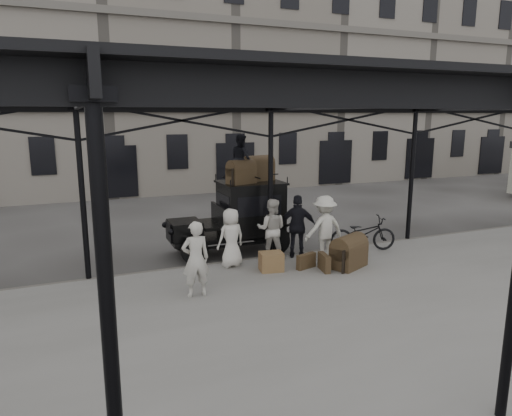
{
  "coord_description": "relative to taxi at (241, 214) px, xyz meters",
  "views": [
    {
      "loc": [
        -5.2,
        -9.68,
        4.19
      ],
      "look_at": [
        -0.61,
        1.6,
        1.7
      ],
      "focal_mm": 32.0,
      "sensor_mm": 36.0,
      "label": 1
    }
  ],
  "objects": [
    {
      "name": "steamer_trunk_roof_near",
      "position": [
        -0.08,
        -0.25,
        1.27
      ],
      "size": [
        0.92,
        0.72,
        0.6
      ],
      "primitive_type": null,
      "rotation": [
        0.0,
        0.0,
        0.31
      ],
      "color": "#42341E",
      "rests_on": "taxi"
    },
    {
      "name": "steamer_trunk_platform",
      "position": [
        2.0,
        -2.94,
        -0.68
      ],
      "size": [
        1.18,
        1.0,
        0.74
      ],
      "primitive_type": null,
      "rotation": [
        0.0,
        0.0,
        0.44
      ],
      "color": "#42341E",
      "rests_on": "platform"
    },
    {
      "name": "porter_right",
      "position": [
        1.71,
        -2.11,
        -0.13
      ],
      "size": [
        1.23,
        0.76,
        1.84
      ],
      "primitive_type": "imported",
      "rotation": [
        0.0,
        0.0,
        3.2
      ],
      "color": "beige",
      "rests_on": "platform"
    },
    {
      "name": "building_frontage",
      "position": [
        0.44,
        14.77,
        5.8
      ],
      "size": [
        64.0,
        8.0,
        14.0
      ],
      "primitive_type": "cube",
      "color": "slate",
      "rests_on": "ground"
    },
    {
      "name": "suitcase_upright",
      "position": [
        1.24,
        -2.95,
        -0.83
      ],
      "size": [
        0.25,
        0.62,
        0.45
      ],
      "primitive_type": "cube",
      "rotation": [
        0.0,
        0.0,
        -0.17
      ],
      "color": "#42341E",
      "rests_on": "platform"
    },
    {
      "name": "ground",
      "position": [
        0.44,
        -3.23,
        -1.2
      ],
      "size": [
        120.0,
        120.0,
        0.0
      ],
      "primitive_type": "plane",
      "color": "#383533",
      "rests_on": "ground"
    },
    {
      "name": "porter_roof",
      "position": [
        -0.03,
        -0.1,
        1.7
      ],
      "size": [
        0.67,
        0.8,
        1.46
      ],
      "primitive_type": "imported",
      "rotation": [
        0.0,
        0.0,
        1.75
      ],
      "color": "black",
      "rests_on": "taxi"
    },
    {
      "name": "platform",
      "position": [
        0.44,
        -5.23,
        -1.13
      ],
      "size": [
        28.0,
        8.0,
        0.15
      ],
      "primitive_type": "cube",
      "color": "slate",
      "rests_on": "ground"
    },
    {
      "name": "porter_centre",
      "position": [
        -0.91,
        -1.67,
        -0.25
      ],
      "size": [
        0.88,
        0.67,
        1.6
      ],
      "primitive_type": "imported",
      "rotation": [
        0.0,
        0.0,
        3.37
      ],
      "color": "silver",
      "rests_on": "platform"
    },
    {
      "name": "porter_midleft",
      "position": [
        0.37,
        -1.46,
        -0.18
      ],
      "size": [
        1.06,
        1.0,
        1.74
      ],
      "primitive_type": "imported",
      "rotation": [
        0.0,
        0.0,
        2.61
      ],
      "color": "beige",
      "rests_on": "platform"
    },
    {
      "name": "taxi",
      "position": [
        0.0,
        0.0,
        0.0
      ],
      "size": [
        3.65,
        1.55,
        2.18
      ],
      "color": "black",
      "rests_on": "ground"
    },
    {
      "name": "steamer_trunk_roof_far",
      "position": [
        0.67,
        0.2,
        1.3
      ],
      "size": [
        0.96,
        0.68,
        0.65
      ],
      "primitive_type": null,
      "rotation": [
        0.0,
        0.0,
        0.16
      ],
      "color": "#42341E",
      "rests_on": "taxi"
    },
    {
      "name": "bicycle",
      "position": [
        3.25,
        -1.78,
        -0.53
      ],
      "size": [
        2.12,
        1.24,
        1.05
      ],
      "primitive_type": "imported",
      "rotation": [
        0.0,
        0.0,
        1.28
      ],
      "color": "black",
      "rests_on": "platform"
    },
    {
      "name": "porter_official",
      "position": [
        1.12,
        -1.64,
        -0.14
      ],
      "size": [
        1.15,
        0.89,
        1.82
      ],
      "primitive_type": "imported",
      "rotation": [
        0.0,
        0.0,
        2.66
      ],
      "color": "black",
      "rests_on": "platform"
    },
    {
      "name": "canopy",
      "position": [
        0.44,
        -4.95,
        3.39
      ],
      "size": [
        22.5,
        9.0,
        4.74
      ],
      "color": "black",
      "rests_on": "ground"
    },
    {
      "name": "porter_left",
      "position": [
        -2.33,
        -3.34,
        -0.18
      ],
      "size": [
        0.64,
        0.42,
        1.74
      ],
      "primitive_type": "imported",
      "rotation": [
        0.0,
        0.0,
        3.15
      ],
      "color": "#BCB8AC",
      "rests_on": "platform"
    },
    {
      "name": "wicker_hamper",
      "position": [
        -0.06,
        -2.42,
        -0.8
      ],
      "size": [
        0.66,
        0.54,
        0.5
      ],
      "primitive_type": "cube",
      "rotation": [
        0.0,
        0.0,
        -0.16
      ],
      "color": "olive",
      "rests_on": "platform"
    },
    {
      "name": "suitcase_flat",
      "position": [
        0.89,
        -2.6,
        -0.85
      ],
      "size": [
        0.62,
        0.32,
        0.4
      ],
      "primitive_type": "cube",
      "rotation": [
        0.0,
        0.0,
        0.29
      ],
      "color": "#42341E",
      "rests_on": "platform"
    }
  ]
}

